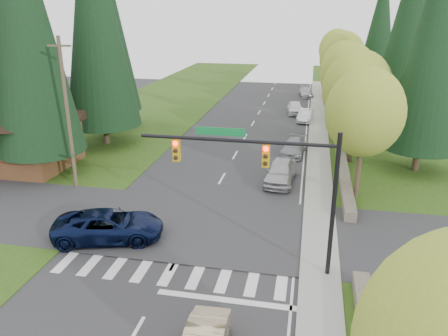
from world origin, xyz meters
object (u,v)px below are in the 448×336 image
(parked_car_d, at_px, (295,108))
(parked_car_e, at_px, (306,92))
(suv_navy, at_px, (109,226))
(parked_car_a, at_px, (281,172))
(parked_car_c, at_px, (305,115))
(parked_car_b, at_px, (294,147))

(parked_car_d, relative_size, parked_car_e, 0.96)
(suv_navy, bearing_deg, parked_car_e, -27.57)
(parked_car_a, height_order, parked_car_c, parked_car_a)
(parked_car_d, bearing_deg, parked_car_c, -76.49)
(parked_car_b, bearing_deg, parked_car_a, -88.57)
(suv_navy, bearing_deg, parked_car_d, -29.89)
(suv_navy, relative_size, parked_car_e, 1.30)
(parked_car_c, distance_m, parked_car_e, 14.44)
(parked_car_b, xyz_separation_m, parked_car_c, (0.68, 11.84, 0.03))
(parked_car_b, height_order, parked_car_c, parked_car_c)
(parked_car_d, bearing_deg, parked_car_b, -94.29)
(suv_navy, xyz_separation_m, parked_car_c, (9.54, 28.37, -0.13))
(parked_car_c, distance_m, parked_car_d, 3.72)
(parked_car_d, bearing_deg, parked_car_a, -96.49)
(parked_car_a, relative_size, parked_car_d, 1.13)
(parked_car_b, height_order, parked_car_e, parked_car_e)
(suv_navy, xyz_separation_m, parked_car_a, (8.27, 9.91, 0.01))
(parked_car_c, relative_size, parked_car_e, 0.91)
(suv_navy, distance_m, parked_car_b, 18.76)
(parked_car_a, xyz_separation_m, parked_car_d, (0.00, 21.95, -0.09))
(parked_car_e, bearing_deg, parked_car_b, -97.84)
(parked_car_e, bearing_deg, parked_car_d, -102.21)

